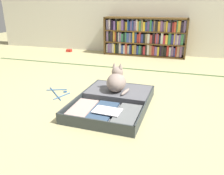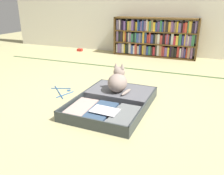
% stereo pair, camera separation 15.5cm
% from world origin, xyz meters
% --- Properties ---
extents(ground_plane, '(10.00, 10.00, 0.00)m').
position_xyz_m(ground_plane, '(0.00, 0.00, 0.00)').
color(ground_plane, tan).
extents(tatami_border, '(4.80, 0.05, 0.00)m').
position_xyz_m(tatami_border, '(0.00, 1.27, 0.00)').
color(tatami_border, '#37522A').
rests_on(tatami_border, ground_plane).
extents(bookshelf, '(1.47, 0.28, 0.68)m').
position_xyz_m(bookshelf, '(-0.03, 2.24, 0.33)').
color(bookshelf, '#503819').
rests_on(bookshelf, ground_plane).
extents(open_suitcase, '(0.67, 0.90, 0.10)m').
position_xyz_m(open_suitcase, '(0.07, -0.01, 0.04)').
color(open_suitcase, '#333A3B').
rests_on(open_suitcase, ground_plane).
extents(black_cat, '(0.24, 0.25, 0.28)m').
position_xyz_m(black_cat, '(0.06, 0.13, 0.20)').
color(black_cat, gray).
rests_on(black_cat, open_suitcase).
extents(clothes_hanger, '(0.30, 0.30, 0.01)m').
position_xyz_m(clothes_hanger, '(-0.59, 0.10, 0.01)').
color(clothes_hanger, '#2A5994').
rests_on(clothes_hanger, ground_plane).
extents(small_red_pouch, '(0.10, 0.07, 0.05)m').
position_xyz_m(small_red_pouch, '(-1.51, 2.13, 0.02)').
color(small_red_pouch, red).
rests_on(small_red_pouch, ground_plane).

